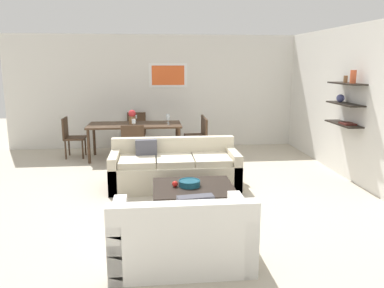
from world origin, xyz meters
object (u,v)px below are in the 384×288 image
Objects in this scene: dining_chair_right_far at (198,132)px; dining_chair_right_near at (200,136)px; dining_chair_left_far at (71,135)px; wine_glass_right_near at (168,118)px; loveseat_white at (181,236)px; centerpiece_vase at (132,117)px; dining_chair_foot at (133,143)px; wine_glass_head at (135,117)px; dining_table at (135,127)px; sofa_beige at (174,169)px; wine_glass_foot at (134,122)px; wine_glass_right_far at (168,117)px; coffee_table at (193,199)px; apple_on_coffee_table at (175,184)px; decorative_bowl at (189,183)px; dining_chair_head at (137,129)px.

dining_chair_right_far is 0.40m from dining_chair_right_near.
wine_glass_right_near reaches higher than dining_chair_left_far.
centerpiece_vase reaches higher than loveseat_white.
dining_chair_right_near reaches higher than loveseat_white.
dining_chair_foot is 1.29m from wine_glass_head.
dining_table is 6.53× the size of centerpiece_vase.
wine_glass_foot is at bearing 113.69° from sofa_beige.
centerpiece_vase is (-0.71, 4.67, 0.61)m from loveseat_white.
coffee_table is at bearing -86.50° from wine_glass_right_far.
wine_glass_right_far is (0.06, 4.74, 0.60)m from loveseat_white.
apple_on_coffee_table is 0.43× the size of wine_glass_right_far.
wine_glass_head is (-1.40, 0.19, 0.35)m from dining_chair_right_far.
dining_chair_head reaches higher than decorative_bowl.
dining_chair_foot is 0.98m from centerpiece_vase.
wine_glass_head is (1.40, 0.19, 0.35)m from dining_chair_left_far.
decorative_bowl is 1.55× the size of wine_glass_right_far.
dining_chair_right_far is at bearing 7.66° from wine_glass_right_far.
wine_glass_right_far is at bearing 5.21° from centerpiece_vase.
dining_chair_right_far is at bearing 6.36° from centerpiece_vase.
wine_glass_right_far reaches higher than wine_glass_head.
apple_on_coffee_table is (-0.06, -1.21, 0.13)m from sofa_beige.
dining_chair_right_far reaches higher than sofa_beige.
wine_glass_right_near is (0.06, 4.51, 0.59)m from loveseat_white.
coffee_table is at bearing -80.80° from sofa_beige.
dining_table is 1.43m from dining_chair_right_near.
loveseat_white is 4.76m from centerpiece_vase.
loveseat_white is at bearing -83.14° from dining_chair_head.
wine_glass_head is (-0.88, 3.64, 0.42)m from decorative_bowl.
loveseat_white is at bearing -90.80° from wine_glass_right_near.
dining_chair_right_near is 0.84m from wine_glass_right_far.
dining_chair_foot is at bearing -126.73° from wine_glass_right_far.
dining_chair_right_near is at bearing -8.23° from dining_table.
dining_chair_head and dining_chair_right_near have the same top height.
dining_chair_head is 1.11m from wine_glass_right_far.
dining_chair_head is 1.71m from dining_chair_foot.
coffee_table is at bearing -72.13° from wine_glass_foot.
wine_glass_head is 0.36m from centerpiece_vase.
dining_chair_right_near is at bearing 81.28° from coffee_table.
dining_chair_right_near is (2.80, -0.40, 0.00)m from dining_chair_left_far.
wine_glass_foot is at bearing -90.00° from dining_table.
wine_glass_right_far is at bearing -172.34° from dining_chair_right_far.
loveseat_white is 1.63× the size of dining_chair_head.
decorative_bowl is 3.50m from dining_chair_right_far.
wine_glass_right_far is (0.72, -0.28, 0.04)m from wine_glass_head.
wine_glass_head reaches higher than loveseat_white.
wine_glass_foot reaches higher than dining_table.
loveseat_white reaches higher than dining_table.
dining_chair_left_far is 1.42m from centerpiece_vase.
centerpiece_vase is at bearing 98.65° from loveseat_white.
wine_glass_right_far is at bearing 34.76° from wine_glass_foot.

